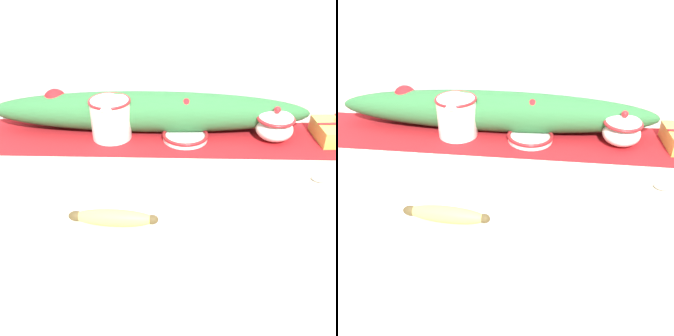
# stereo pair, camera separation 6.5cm
# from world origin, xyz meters

# --- Properties ---
(countertop) EXTENTS (1.38, 0.66, 0.92)m
(countertop) POSITION_xyz_m (0.00, 0.00, 0.46)
(countertop) COLOR beige
(countertop) RESTS_ON ground_plane
(back_wall) EXTENTS (2.18, 0.04, 2.40)m
(back_wall) POSITION_xyz_m (0.00, 0.35, 1.20)
(back_wall) COLOR silver
(back_wall) RESTS_ON ground_plane
(table_runner) EXTENTS (1.27, 0.22, 0.00)m
(table_runner) POSITION_xyz_m (0.00, 0.21, 0.92)
(table_runner) COLOR #A8191E
(table_runner) RESTS_ON countertop
(cream_pitcher) EXTENTS (0.12, 0.14, 0.12)m
(cream_pitcher) POSITION_xyz_m (-0.11, 0.21, 0.98)
(cream_pitcher) COLOR white
(cream_pitcher) RESTS_ON countertop
(sugar_bowl) EXTENTS (0.11, 0.11, 0.10)m
(sugar_bowl) POSITION_xyz_m (0.36, 0.21, 0.97)
(sugar_bowl) COLOR white
(sugar_bowl) RESTS_ON countertop
(small_dish) EXTENTS (0.14, 0.14, 0.02)m
(small_dish) POSITION_xyz_m (0.11, 0.20, 0.93)
(small_dish) COLOR white
(small_dish) RESTS_ON countertop
(banana) EXTENTS (0.19, 0.04, 0.04)m
(banana) POSITION_xyz_m (-0.05, -0.17, 0.94)
(banana) COLOR #CCD156
(banana) RESTS_ON countertop
(spoon) EXTENTS (0.14, 0.09, 0.01)m
(spoon) POSITION_xyz_m (0.42, 0.00, 0.92)
(spoon) COLOR #A89E89
(spoon) RESTS_ON countertop
(poinsettia_garland) EXTENTS (0.95, 0.13, 0.12)m
(poinsettia_garland) POSITION_xyz_m (-0.00, 0.26, 0.98)
(poinsettia_garland) COLOR #2D6B38
(poinsettia_garland) RESTS_ON countertop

